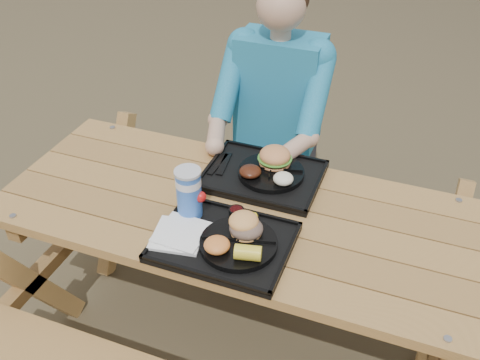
% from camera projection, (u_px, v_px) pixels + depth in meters
% --- Properties ---
extents(ground, '(60.00, 60.00, 0.00)m').
position_uv_depth(ground, '(240.00, 338.00, 2.41)').
color(ground, '#999999').
rests_on(ground, ground).
extents(picnic_table, '(1.80, 1.49, 0.75)m').
position_uv_depth(picnic_table, '(240.00, 280.00, 2.18)').
color(picnic_table, '#999999').
rests_on(picnic_table, ground).
extents(tray_near, '(0.45, 0.35, 0.02)m').
position_uv_depth(tray_near, '(224.00, 243.00, 1.80)').
color(tray_near, black).
rests_on(tray_near, picnic_table).
extents(tray_far, '(0.45, 0.35, 0.02)m').
position_uv_depth(tray_far, '(263.00, 176.00, 2.11)').
color(tray_far, black).
rests_on(tray_far, picnic_table).
extents(plate_near, '(0.26, 0.26, 0.02)m').
position_uv_depth(plate_near, '(239.00, 243.00, 1.77)').
color(plate_near, black).
rests_on(plate_near, tray_near).
extents(plate_far, '(0.26, 0.26, 0.02)m').
position_uv_depth(plate_far, '(271.00, 172.00, 2.10)').
color(plate_far, black).
rests_on(plate_far, tray_far).
extents(napkin_stack, '(0.20, 0.20, 0.02)m').
position_uv_depth(napkin_stack, '(178.00, 234.00, 1.80)').
color(napkin_stack, white).
rests_on(napkin_stack, tray_near).
extents(soda_cup, '(0.09, 0.09, 0.18)m').
position_uv_depth(soda_cup, '(189.00, 194.00, 1.86)').
color(soda_cup, blue).
rests_on(soda_cup, tray_near).
extents(condiment_bbq, '(0.05, 0.05, 0.03)m').
position_uv_depth(condiment_bbq, '(236.00, 213.00, 1.89)').
color(condiment_bbq, black).
rests_on(condiment_bbq, tray_near).
extents(condiment_mustard, '(0.05, 0.05, 0.03)m').
position_uv_depth(condiment_mustard, '(252.00, 219.00, 1.86)').
color(condiment_mustard, yellow).
rests_on(condiment_mustard, tray_near).
extents(sandwich, '(0.11, 0.11, 0.11)m').
position_uv_depth(sandwich, '(246.00, 221.00, 1.76)').
color(sandwich, '#F3A556').
rests_on(sandwich, plate_near).
extents(mac_cheese, '(0.09, 0.09, 0.04)m').
position_uv_depth(mac_cheese, '(217.00, 245.00, 1.72)').
color(mac_cheese, '#F1913F').
rests_on(mac_cheese, plate_near).
extents(corn_cob, '(0.10, 0.10, 0.05)m').
position_uv_depth(corn_cob, '(248.00, 253.00, 1.68)').
color(corn_cob, yellow).
rests_on(corn_cob, plate_near).
extents(cutlery_far, '(0.05, 0.16, 0.01)m').
position_uv_depth(cutlery_far, '(224.00, 164.00, 2.16)').
color(cutlery_far, black).
rests_on(cutlery_far, tray_far).
extents(burger, '(0.13, 0.13, 0.11)m').
position_uv_depth(burger, '(275.00, 152.00, 2.09)').
color(burger, '#DE8A4E').
rests_on(burger, plate_far).
extents(baked_beans, '(0.09, 0.09, 0.04)m').
position_uv_depth(baked_beans, '(250.00, 171.00, 2.05)').
color(baked_beans, '#431B0D').
rests_on(baked_beans, plate_far).
extents(potato_salad, '(0.08, 0.08, 0.04)m').
position_uv_depth(potato_salad, '(283.00, 179.00, 2.01)').
color(potato_salad, white).
rests_on(potato_salad, plate_far).
extents(diner, '(0.48, 0.84, 1.28)m').
position_uv_depth(diner, '(276.00, 135.00, 2.59)').
color(diner, '#1CBDC7').
rests_on(diner, ground).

